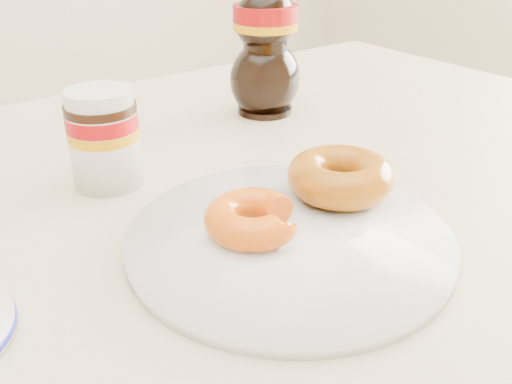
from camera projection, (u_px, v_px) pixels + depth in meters
dining_table at (198, 267)px, 0.64m from camera, size 1.40×0.90×0.75m
plate at (289, 238)px, 0.52m from camera, size 0.30×0.30×0.01m
donut_bitten at (252, 218)px, 0.51m from camera, size 0.09×0.09×0.03m
donut_whole at (340, 176)px, 0.58m from camera, size 0.13×0.13×0.04m
nutella_jar at (104, 134)px, 0.61m from camera, size 0.08×0.08×0.11m
syrup_bottle at (265, 41)px, 0.81m from camera, size 0.12×0.11×0.21m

